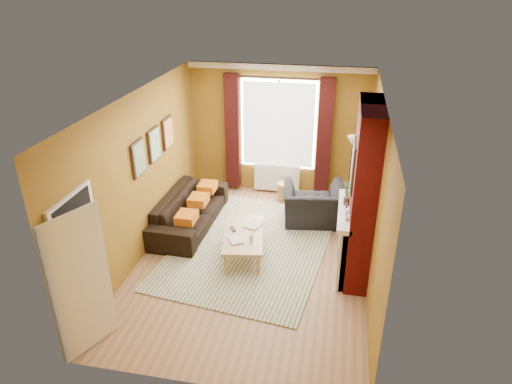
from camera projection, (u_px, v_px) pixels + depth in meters
The scene contains 12 objects.
ground at pixel (253, 258), 7.90m from camera, with size 5.50×5.50×0.00m, color brown.
room_walls at pixel (294, 182), 7.43m from camera, with size 3.82×5.54×2.83m.
striped_rug at pixel (251, 246), 8.21m from camera, with size 3.04×3.90×0.02m.
sofa at pixel (190, 210), 8.77m from camera, with size 2.26×0.88×0.66m, color black.
armchair at pixel (313, 205), 8.86m from camera, with size 1.16×1.02×0.76m, color black.
coffee_table at pixel (244, 235), 7.81m from camera, with size 0.87×1.42×0.44m.
wicker_stool at pixel (284, 192), 9.80m from camera, with size 0.39×0.39×0.39m.
floor_lamp at pixel (352, 153), 8.94m from camera, with size 0.27×0.27×1.60m.
book_a at pixel (229, 241), 7.54m from camera, with size 0.22×0.29×0.03m, color #999999.
book_b at pixel (248, 223), 8.08m from camera, with size 0.24×0.33×0.03m, color #999999.
mug at pixel (251, 238), 7.56m from camera, with size 0.09×0.09×0.08m, color #999999.
tv_remote at pixel (233, 229), 7.89m from camera, with size 0.14×0.18×0.02m.
Camera 1 is at (1.32, -6.46, 4.49)m, focal length 32.00 mm.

